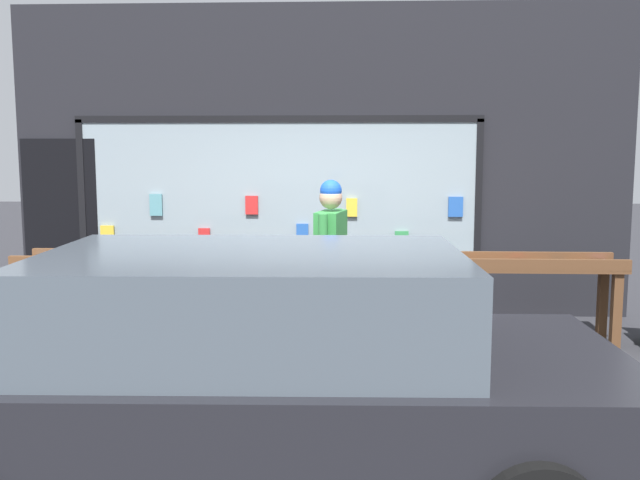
{
  "coord_description": "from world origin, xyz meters",
  "views": [
    {
      "loc": [
        0.36,
        -6.1,
        1.99
      ],
      "look_at": [
        0.05,
        0.95,
        1.08
      ],
      "focal_mm": 40.0,
      "sensor_mm": 36.0,
      "label": 1
    }
  ],
  "objects_px": {
    "display_table_left": "(156,269)",
    "small_dog": "(384,326)",
    "parked_car": "(254,367)",
    "person_browsing": "(331,253)",
    "display_table_right": "(479,272)"
  },
  "relations": [
    {
      "from": "display_table_left",
      "to": "small_dog",
      "type": "bearing_deg",
      "value": -14.99
    },
    {
      "from": "parked_car",
      "to": "display_table_left",
      "type": "bearing_deg",
      "value": 112.62
    },
    {
      "from": "person_browsing",
      "to": "small_dog",
      "type": "distance_m",
      "value": 0.87
    },
    {
      "from": "display_table_right",
      "to": "parked_car",
      "type": "distance_m",
      "value": 3.81
    },
    {
      "from": "parked_car",
      "to": "small_dog",
      "type": "bearing_deg",
      "value": 70.66
    },
    {
      "from": "parked_car",
      "to": "person_browsing",
      "type": "bearing_deg",
      "value": 81.43
    },
    {
      "from": "display_table_left",
      "to": "display_table_right",
      "type": "bearing_deg",
      "value": 0.04
    },
    {
      "from": "display_table_right",
      "to": "small_dog",
      "type": "distance_m",
      "value": 1.25
    },
    {
      "from": "display_table_right",
      "to": "person_browsing",
      "type": "relative_size",
      "value": 1.69
    },
    {
      "from": "small_dog",
      "to": "parked_car",
      "type": "distance_m",
      "value": 2.86
    },
    {
      "from": "person_browsing",
      "to": "small_dog",
      "type": "bearing_deg",
      "value": -93.42
    },
    {
      "from": "display_table_left",
      "to": "display_table_right",
      "type": "relative_size",
      "value": 1.0
    },
    {
      "from": "display_table_left",
      "to": "small_dog",
      "type": "distance_m",
      "value": 2.48
    },
    {
      "from": "display_table_left",
      "to": "person_browsing",
      "type": "relative_size",
      "value": 1.69
    },
    {
      "from": "display_table_left",
      "to": "small_dog",
      "type": "height_order",
      "value": "display_table_left"
    }
  ]
}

